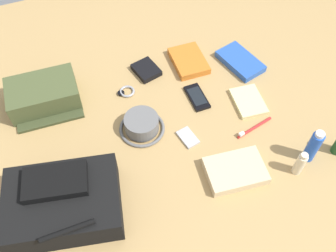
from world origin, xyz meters
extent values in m
cube|color=tan|center=(0.00, 0.00, -0.01)|extent=(2.64, 2.02, 0.02)
cube|color=black|center=(0.42, 0.17, 0.05)|extent=(0.40, 0.32, 0.11)
cube|color=black|center=(0.42, 0.12, 0.12)|extent=(0.21, 0.15, 0.03)
cylinder|color=black|center=(0.42, 0.29, 0.12)|extent=(0.16, 0.02, 0.02)
cube|color=#47512D|center=(0.40, -0.31, 0.05)|extent=(0.27, 0.19, 0.10)
cube|color=#394124|center=(0.40, -0.22, 0.01)|extent=(0.25, 0.07, 0.01)
cylinder|color=slate|center=(0.09, -0.05, 0.04)|extent=(0.13, 0.13, 0.06)
torus|color=slate|center=(0.09, -0.05, 0.01)|extent=(0.17, 0.17, 0.01)
cylinder|color=blue|center=(-0.42, 0.28, 0.07)|extent=(0.04, 0.04, 0.14)
cylinder|color=silver|center=(-0.42, 0.28, 0.14)|extent=(0.03, 0.03, 0.01)
cylinder|color=beige|center=(-0.35, 0.32, 0.05)|extent=(0.03, 0.03, 0.10)
cylinder|color=beige|center=(-0.35, 0.32, 0.10)|extent=(0.02, 0.02, 0.01)
cube|color=blue|center=(-0.42, -0.22, 0.01)|extent=(0.16, 0.22, 0.03)
cube|color=white|center=(-0.42, -0.22, 0.01)|extent=(0.15, 0.21, 0.02)
cube|color=orange|center=(-0.21, -0.30, 0.01)|extent=(0.14, 0.18, 0.03)
cube|color=white|center=(-0.21, -0.30, 0.01)|extent=(0.13, 0.18, 0.02)
cube|color=black|center=(-0.17, -0.11, 0.01)|extent=(0.06, 0.13, 0.01)
cube|color=black|center=(-0.17, -0.11, 0.01)|extent=(0.05, 0.09, 0.00)
cube|color=#B7B7BC|center=(-0.06, 0.05, 0.01)|extent=(0.07, 0.09, 0.01)
cylinder|color=silver|center=(-0.06, 0.04, 0.01)|extent=(0.03, 0.03, 0.00)
torus|color=#99999E|center=(0.08, -0.24, 0.01)|extent=(0.06, 0.06, 0.01)
cylinder|color=black|center=(0.11, -0.24, 0.01)|extent=(0.03, 0.03, 0.01)
cylinder|color=red|center=(-0.31, 0.10, 0.01)|extent=(0.16, 0.05, 0.01)
cube|color=white|center=(-0.25, 0.12, 0.02)|extent=(0.02, 0.02, 0.01)
cube|color=black|center=(-0.03, -0.32, 0.01)|extent=(0.11, 0.13, 0.02)
cube|color=beige|center=(-0.35, -0.02, 0.01)|extent=(0.13, 0.16, 0.02)
cube|color=beige|center=(-0.15, 0.25, 0.02)|extent=(0.22, 0.16, 0.04)
camera|label=1|loc=(0.29, 0.74, 1.16)|focal=40.18mm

